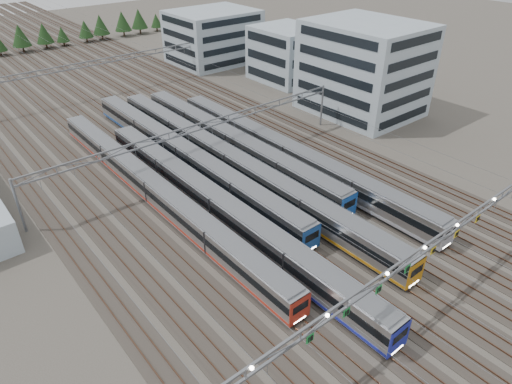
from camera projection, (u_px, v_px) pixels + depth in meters
ground at (409, 304)px, 49.29m from camera, size 400.00×400.00×0.00m
track_bed at (69, 74)px, 114.34m from camera, size 54.00×260.00×5.42m
train_a at (154, 190)px, 65.43m from camera, size 2.87×60.27×3.74m
train_b at (219, 207)px, 61.40m from camera, size 3.06×57.96×3.99m
train_c at (185, 155)px, 74.39m from camera, size 3.08×58.32×4.02m
train_d at (232, 163)px, 72.27m from camera, size 3.05×67.67×3.97m
train_e at (233, 142)px, 78.49m from camera, size 3.12×52.38×4.07m
train_f at (289, 154)px, 74.72m from camera, size 3.04×57.58×3.96m
gantry_near at (422, 253)px, 45.47m from camera, size 56.36×0.61×8.08m
gantry_mid at (200, 132)px, 72.28m from camera, size 56.36×0.36×8.00m
gantry_far at (89, 68)px, 101.90m from camera, size 56.36×0.36×8.00m
depot_bldg_south at (364, 69)px, 92.35m from camera, size 18.00×22.00×18.11m
depot_bldg_mid at (288, 54)px, 111.95m from camera, size 14.00×16.00×12.74m
depot_bldg_north at (213, 37)px, 125.42m from camera, size 22.00×18.00×13.69m
treeline at (33, 36)px, 137.11m from camera, size 100.10×5.60×7.02m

